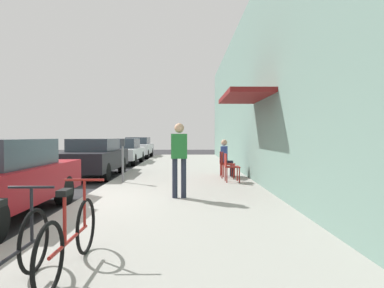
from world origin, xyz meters
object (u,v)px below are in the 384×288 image
(parking_meter, at_px, (123,157))
(bicycle_0, at_px, (6,256))
(cafe_chair_2, at_px, (224,162))
(cafe_chair_1, at_px, (226,163))
(parked_car_1, at_px, (94,157))
(parked_car_2, at_px, (123,151))
(parked_car_3, at_px, (138,147))
(bicycle_1, at_px, (70,237))
(cafe_chair_0, at_px, (230,166))
(pedestrian_standing, at_px, (179,154))
(seated_patron_2, at_px, (226,156))

(parking_meter, height_order, bicycle_0, parking_meter)
(cafe_chair_2, bearing_deg, cafe_chair_1, -89.93)
(parked_car_1, bearing_deg, parked_car_2, 90.00)
(parked_car_2, bearing_deg, parked_car_3, 90.00)
(parked_car_1, height_order, parked_car_3, parked_car_3)
(bicycle_1, distance_m, cafe_chair_2, 8.56)
(parked_car_3, relative_size, cafe_chair_0, 5.06)
(parked_car_2, bearing_deg, parked_car_1, -90.00)
(bicycle_0, relative_size, cafe_chair_1, 1.97)
(parked_car_3, height_order, bicycle_1, parked_car_3)
(parked_car_2, relative_size, pedestrian_standing, 2.59)
(parking_meter, xyz_separation_m, bicycle_1, (0.76, -6.64, -0.41))
(parked_car_2, xyz_separation_m, parked_car_3, (0.00, 5.33, 0.03))
(parked_car_3, height_order, pedestrian_standing, pedestrian_standing)
(parking_meter, bearing_deg, bicycle_1, -83.44)
(bicycle_1, height_order, pedestrian_standing, pedestrian_standing)
(parked_car_2, distance_m, bicycle_0, 15.36)
(parked_car_3, bearing_deg, bicycle_1, -83.41)
(parked_car_3, height_order, cafe_chair_2, parked_car_3)
(parking_meter, relative_size, bicycle_0, 0.77)
(cafe_chair_2, bearing_deg, bicycle_0, -108.18)
(bicycle_0, xyz_separation_m, cafe_chair_0, (2.87, 7.21, 0.14))
(bicycle_0, height_order, pedestrian_standing, pedestrian_standing)
(bicycle_0, relative_size, cafe_chair_2, 1.97)
(cafe_chair_1, bearing_deg, parked_car_3, 111.28)
(pedestrian_standing, bearing_deg, bicycle_1, -104.19)
(parked_car_3, height_order, cafe_chair_0, parked_car_3)
(cafe_chair_1, bearing_deg, seated_patron_2, 83.76)
(parking_meter, height_order, cafe_chair_2, parking_meter)
(bicycle_0, bearing_deg, seated_patron_2, 71.45)
(cafe_chair_0, relative_size, cafe_chair_1, 1.00)
(bicycle_1, height_order, cafe_chair_1, bicycle_1)
(parked_car_1, height_order, parking_meter, parking_meter)
(seated_patron_2, bearing_deg, bicycle_1, -107.43)
(bicycle_1, relative_size, cafe_chair_2, 1.97)
(parked_car_1, distance_m, cafe_chair_2, 4.88)
(parking_meter, xyz_separation_m, seated_patron_2, (3.33, 1.54, -0.07))
(cafe_chair_2, height_order, seated_patron_2, seated_patron_2)
(cafe_chair_2, bearing_deg, parked_car_1, 170.96)
(parked_car_2, bearing_deg, cafe_chair_1, -55.62)
(parked_car_2, xyz_separation_m, cafe_chair_0, (4.82, -8.02, -0.09))
(seated_patron_2, distance_m, pedestrian_standing, 4.41)
(parked_car_1, xyz_separation_m, cafe_chair_0, (4.82, -2.29, -0.12))
(parked_car_3, relative_size, bicycle_0, 2.57)
(bicycle_1, relative_size, cafe_chair_1, 1.97)
(seated_patron_2, xyz_separation_m, pedestrian_standing, (-1.54, -4.12, 0.30))
(cafe_chair_1, distance_m, pedestrian_standing, 3.91)
(cafe_chair_0, bearing_deg, pedestrian_standing, -119.56)
(parked_car_3, xyz_separation_m, parking_meter, (1.55, -13.38, 0.14))
(parked_car_1, height_order, bicycle_0, parked_car_1)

